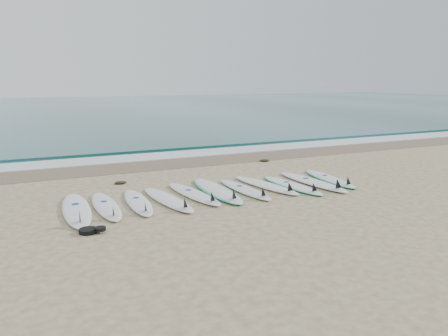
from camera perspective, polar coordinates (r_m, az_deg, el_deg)
name	(u,v)px	position (r m, az deg, el deg)	size (l,w,h in m)	color
ground	(219,194)	(10.48, -0.62, -3.37)	(120.00, 120.00, 0.00)	tan
ocean	(71,109)	(42.02, -19.38, 7.28)	(120.00, 55.00, 0.03)	#256262
wet_sand_band	(167,164)	(14.22, -7.45, 0.55)	(120.00, 1.80, 0.01)	#6F5F49
foam_band	(155,156)	(15.54, -9.02, 1.50)	(120.00, 1.40, 0.04)	silver
wave_crest	(144,149)	(16.96, -10.43, 2.39)	(120.00, 1.00, 0.10)	#256262
surfboard_0	(77,210)	(9.51, -18.69, -5.19)	(0.68, 2.72, 0.34)	white
surfboard_1	(106,206)	(9.62, -15.11, -4.83)	(0.50, 2.36, 0.30)	white
surfboard_2	(138,202)	(9.76, -11.11, -4.41)	(0.62, 2.32, 0.29)	white
surfboard_3	(169,200)	(9.85, -7.24, -4.11)	(0.78, 2.46, 0.31)	white
surfboard_4	(195,194)	(10.27, -3.87, -3.39)	(0.80, 2.47, 0.31)	white
surfboard_5	(217,190)	(10.57, -0.87, -2.94)	(0.73, 2.75, 0.35)	silver
surfboard_6	(246,190)	(10.67, 2.84, -2.83)	(0.59, 2.34, 0.30)	silver
surfboard_7	(267,185)	(11.13, 5.65, -2.25)	(0.92, 2.49, 0.31)	white
surfboard_8	(293,185)	(11.24, 8.95, -2.25)	(0.73, 2.36, 0.30)	white
surfboard_9	(314,182)	(11.66, 11.64, -1.78)	(0.72, 2.67, 0.34)	white
surfboard_10	(330,179)	(12.18, 13.68, -1.36)	(0.83, 2.43, 0.30)	white
seaweed_near	(121,183)	(11.77, -13.36, -1.86)	(0.32, 0.25, 0.06)	black
seaweed_far	(265,160)	(14.60, 5.33, 1.00)	(0.35, 0.27, 0.07)	black
leash_coil	(91,230)	(8.22, -17.01, -7.79)	(0.46, 0.36, 0.11)	black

